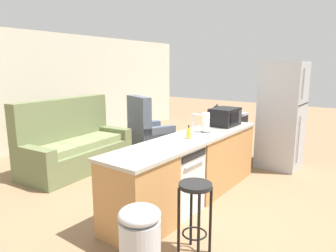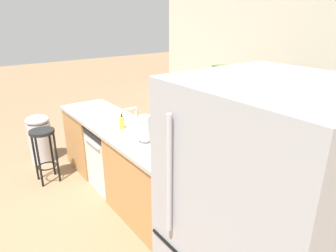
{
  "view_description": "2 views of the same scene",
  "coord_description": "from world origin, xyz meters",
  "px_view_note": "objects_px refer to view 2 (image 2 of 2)",
  "views": [
    {
      "loc": [
        -3.2,
        -2.1,
        1.82
      ],
      "look_at": [
        0.52,
        0.67,
        0.91
      ],
      "focal_mm": 32.0,
      "sensor_mm": 36.0,
      "label": 1
    },
    {
      "loc": [
        2.98,
        -1.53,
        2.15
      ],
      "look_at": [
        0.4,
        0.36,
        0.95
      ],
      "focal_mm": 32.0,
      "sensor_mm": 36.0,
      "label": 2
    }
  ],
  "objects_px": {
    "trash_bin": "(40,138)",
    "couch": "(251,125)",
    "soap_bottle": "(122,122)",
    "bar_stool": "(44,145)",
    "microwave": "(185,149)",
    "dishwasher": "(116,156)",
    "paper_towel_roll": "(145,129)"
  },
  "relations": [
    {
      "from": "microwave",
      "to": "trash_bin",
      "type": "xyz_separation_m",
      "value": [
        -2.72,
        -0.6,
        -0.66
      ]
    },
    {
      "from": "soap_bottle",
      "to": "paper_towel_roll",
      "type": "bearing_deg",
      "value": 2.21
    },
    {
      "from": "couch",
      "to": "trash_bin",
      "type": "bearing_deg",
      "value": -117.25
    },
    {
      "from": "paper_towel_roll",
      "to": "couch",
      "type": "distance_m",
      "value": 2.57
    },
    {
      "from": "soap_bottle",
      "to": "bar_stool",
      "type": "height_order",
      "value": "soap_bottle"
    },
    {
      "from": "couch",
      "to": "soap_bottle",
      "type": "bearing_deg",
      "value": -88.89
    },
    {
      "from": "soap_bottle",
      "to": "bar_stool",
      "type": "xyz_separation_m",
      "value": [
        -0.94,
        -0.68,
        -0.44
      ]
    },
    {
      "from": "couch",
      "to": "dishwasher",
      "type": "bearing_deg",
      "value": -95.63
    },
    {
      "from": "bar_stool",
      "to": "couch",
      "type": "relative_size",
      "value": 0.36
    },
    {
      "from": "dishwasher",
      "to": "microwave",
      "type": "height_order",
      "value": "microwave"
    },
    {
      "from": "trash_bin",
      "to": "paper_towel_roll",
      "type": "bearing_deg",
      "value": 15.94
    },
    {
      "from": "paper_towel_roll",
      "to": "bar_stool",
      "type": "relative_size",
      "value": 0.38
    },
    {
      "from": "trash_bin",
      "to": "bar_stool",
      "type": "bearing_deg",
      "value": -8.89
    },
    {
      "from": "dishwasher",
      "to": "paper_towel_roll",
      "type": "distance_m",
      "value": 0.98
    },
    {
      "from": "microwave",
      "to": "bar_stool",
      "type": "bearing_deg",
      "value": -160.89
    },
    {
      "from": "soap_bottle",
      "to": "couch",
      "type": "distance_m",
      "value": 2.52
    },
    {
      "from": "dishwasher",
      "to": "couch",
      "type": "relative_size",
      "value": 0.4
    },
    {
      "from": "trash_bin",
      "to": "couch",
      "type": "distance_m",
      "value": 3.41
    },
    {
      "from": "trash_bin",
      "to": "couch",
      "type": "height_order",
      "value": "couch"
    },
    {
      "from": "microwave",
      "to": "soap_bottle",
      "type": "distance_m",
      "value": 1.12
    },
    {
      "from": "microwave",
      "to": "couch",
      "type": "bearing_deg",
      "value": 115.58
    },
    {
      "from": "microwave",
      "to": "trash_bin",
      "type": "distance_m",
      "value": 2.87
    },
    {
      "from": "dishwasher",
      "to": "couch",
      "type": "bearing_deg",
      "value": 84.37
    },
    {
      "from": "paper_towel_roll",
      "to": "couch",
      "type": "bearing_deg",
      "value": 102.2
    },
    {
      "from": "bar_stool",
      "to": "trash_bin",
      "type": "distance_m",
      "value": 0.7
    },
    {
      "from": "microwave",
      "to": "soap_bottle",
      "type": "xyz_separation_m",
      "value": [
        -1.11,
        -0.03,
        -0.07
      ]
    },
    {
      "from": "paper_towel_roll",
      "to": "trash_bin",
      "type": "xyz_separation_m",
      "value": [
        -2.09,
        -0.6,
        -0.66
      ]
    },
    {
      "from": "soap_bottle",
      "to": "microwave",
      "type": "bearing_deg",
      "value": 1.38
    },
    {
      "from": "dishwasher",
      "to": "bar_stool",
      "type": "distance_m",
      "value": 0.97
    },
    {
      "from": "bar_stool",
      "to": "dishwasher",
      "type": "bearing_deg",
      "value": 47.65
    },
    {
      "from": "soap_bottle",
      "to": "trash_bin",
      "type": "bearing_deg",
      "value": -160.24
    },
    {
      "from": "trash_bin",
      "to": "dishwasher",
      "type": "bearing_deg",
      "value": 24.63
    }
  ]
}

